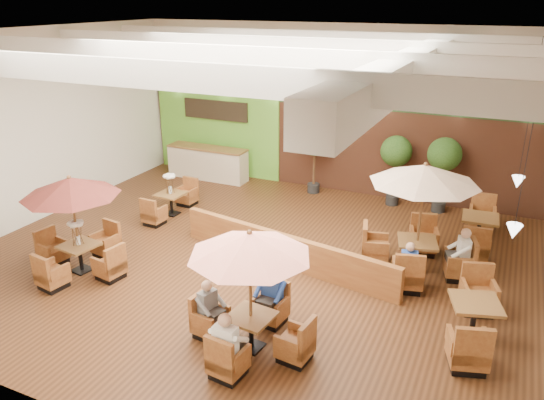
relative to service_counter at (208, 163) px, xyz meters
The scene contains 17 objects.
room 6.78m from the service_counter, 39.88° to the right, with size 14.04×14.00×5.52m.
service_counter is the anchor object (origin of this frame).
booth_divider 7.30m from the service_counter, 44.02° to the right, with size 6.12×0.18×0.85m, color brown.
table_0 7.50m from the service_counter, 83.37° to the right, with size 2.46×2.46×2.46m.
table_1 10.33m from the service_counter, 54.34° to the right, with size 2.44×2.44×2.46m.
table_2 9.22m from the service_counter, 25.51° to the right, with size 2.82×2.82×2.75m.
table_3 3.54m from the service_counter, 77.31° to the right, with size 0.81×2.32×1.46m.
table_4 11.60m from the service_counter, 32.56° to the right, with size 1.13×2.84×1.01m.
table_5 9.66m from the service_counter, 10.54° to the right, with size 0.97×2.76×1.03m.
topiary_0 4.21m from the service_counter, ahead, with size 0.99×0.99×2.31m.
topiary_1 6.84m from the service_counter, ahead, with size 0.97×0.97×2.26m.
topiary_2 8.27m from the service_counter, ahead, with size 1.02×1.02×2.36m.
diner_0 11.02m from the service_counter, 57.07° to the right, with size 0.42×0.34×0.85m.
diner_1 9.56m from the service_counter, 51.20° to the right, with size 0.42×0.34×0.84m.
diner_2 9.78m from the service_counter, 58.62° to the right, with size 0.36×0.41×0.75m.
diner_3 9.61m from the service_counter, 30.94° to the right, with size 0.39×0.34×0.74m.
diner_4 10.06m from the service_counter, 23.03° to the right, with size 0.42×0.46×0.84m.
Camera 1 is at (5.47, -10.75, 6.27)m, focal length 35.00 mm.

